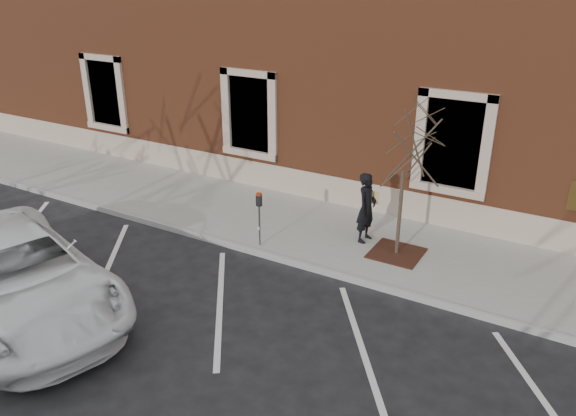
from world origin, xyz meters
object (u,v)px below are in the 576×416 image
Objects in this scene: parking_meter at (259,209)px; sapling at (405,147)px; man at (367,208)px; white_truck at (15,276)px.

parking_meter is 0.36× the size of sapling.
parking_meter is 3.69m from sapling.
white_truck is at bearing 146.81° from man.
sapling is at bearing -26.84° from white_truck.
white_truck is at bearing -134.05° from sapling.
man reaches higher than parking_meter.
man is 2.61m from parking_meter.
parking_meter is at bearing -157.78° from sapling.
sapling is (0.93, -0.29, 1.76)m from man.
parking_meter is 5.39m from white_truck.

